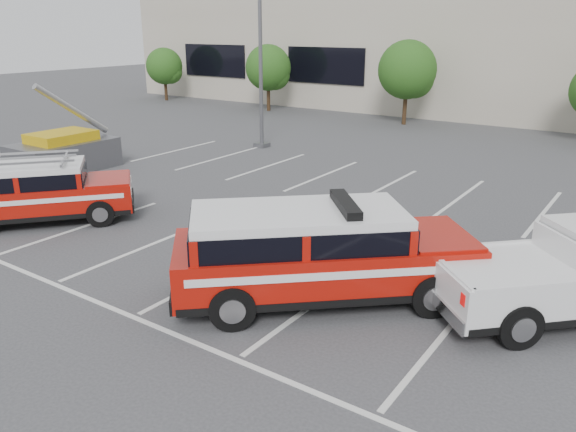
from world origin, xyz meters
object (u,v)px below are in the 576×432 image
at_px(tree_left, 270,69).
at_px(fire_chief_suv, 319,260).
at_px(light_pole_left, 260,35).
at_px(tree_far_left, 166,67).
at_px(utility_rig, 60,153).
at_px(tree_mid_left, 409,72).
at_px(ladder_suv, 39,196).
at_px(convention_building, 543,39).

bearing_deg(tree_left, fire_chief_suv, -51.49).
xyz_separation_m(tree_left, fire_chief_suv, (17.54, -22.05, -1.87)).
bearing_deg(light_pole_left, tree_far_left, 149.29).
bearing_deg(tree_left, light_pole_left, -55.48).
height_order(tree_left, utility_rig, tree_left).
xyz_separation_m(tree_left, light_pole_left, (6.91, -10.05, 2.41)).
bearing_deg(tree_far_left, tree_mid_left, 0.00).
bearing_deg(tree_mid_left, light_pole_left, -107.10).
xyz_separation_m(tree_left, ladder_suv, (8.08, -22.49, -1.98)).
bearing_deg(convention_building, tree_left, -146.95).
xyz_separation_m(tree_mid_left, light_pole_left, (-3.09, -10.05, 2.14)).
distance_m(convention_building, ladder_suv, 33.29).
bearing_deg(light_pole_left, convention_building, 67.61).
height_order(tree_far_left, fire_chief_suv, tree_far_left).
relative_size(tree_mid_left, ladder_suv, 0.94).
distance_m(tree_far_left, light_pole_left, 19.85).
distance_m(convention_building, tree_left, 18.11).
bearing_deg(tree_far_left, ladder_suv, -51.20).
bearing_deg(convention_building, light_pole_left, -112.39).
bearing_deg(tree_far_left, utility_rig, -54.68).
height_order(tree_far_left, light_pole_left, light_pole_left).
xyz_separation_m(tree_far_left, fire_chief_suv, (27.54, -22.05, -1.60)).
bearing_deg(light_pole_left, tree_mid_left, 72.90).
distance_m(convention_building, utility_rig, 30.92).
distance_m(tree_mid_left, utility_rig, 19.78).
distance_m(light_pole_left, utility_rig, 10.22).
bearing_deg(tree_left, utility_rig, -80.70).
relative_size(tree_far_left, tree_mid_left, 0.82).
relative_size(tree_left, fire_chief_suv, 0.72).
relative_size(convention_building, tree_far_left, 15.04).
height_order(convention_building, ladder_suv, convention_building).
distance_m(tree_far_left, fire_chief_suv, 35.32).
height_order(convention_building, fire_chief_suv, convention_building).
xyz_separation_m(tree_mid_left, utility_rig, (-6.99, -18.35, -2.34)).
bearing_deg(fire_chief_suv, utility_rig, -146.33).
relative_size(fire_chief_suv, utility_rig, 1.48).
relative_size(tree_far_left, ladder_suv, 0.78).
relative_size(tree_mid_left, fire_chief_suv, 0.79).
height_order(fire_chief_suv, utility_rig, utility_rig).
bearing_deg(fire_chief_suv, light_pole_left, 179.47).
bearing_deg(tree_left, tree_far_left, -180.00).
bearing_deg(tree_far_left, tree_left, 0.00).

